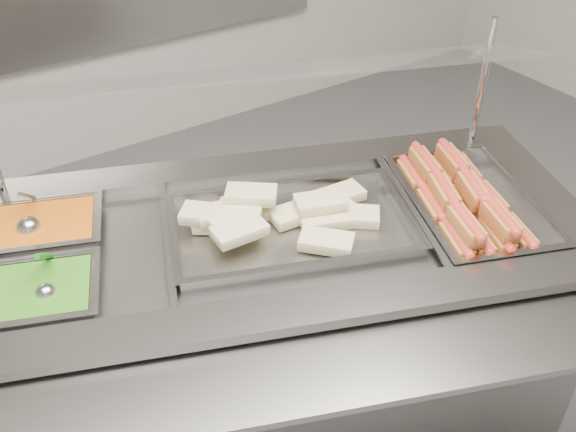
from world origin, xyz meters
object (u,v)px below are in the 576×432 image
pan_wraps (291,229)px  sneeze_guard (255,77)px  steam_counter (273,333)px  serving_spoon (46,287)px  pan_hotdogs (469,209)px  ladle (29,226)px

pan_wraps → sneeze_guard: bearing=84.2°
steam_counter → serving_spoon: (-0.58, 0.08, 0.43)m
pan_wraps → serving_spoon: serving_spoon is taller
sneeze_guard → pan_hotdogs: sneeze_guard is taller
sneeze_guard → pan_hotdogs: 0.72m
ladle → serving_spoon: size_ratio=1.08×
pan_wraps → ladle: 0.70m
pan_wraps → ladle: bearing=148.9°
pan_hotdogs → serving_spoon: size_ratio=3.76×
pan_wraps → ladle: size_ratio=4.27×
steam_counter → pan_hotdogs: 0.69m
sneeze_guard → pan_wraps: size_ratio=2.11×
ladle → serving_spoon: 0.27m
steam_counter → sneeze_guard: (0.07, 0.19, 0.75)m
pan_wraps → serving_spoon: bearing=171.4°
steam_counter → pan_wraps: bearing=-21.2°
sneeze_guard → serving_spoon: 0.74m
pan_hotdogs → serving_spoon: (-1.12, 0.28, 0.05)m
sneeze_guard → steam_counter: bearing=-111.2°
serving_spoon → sneeze_guard: bearing=9.8°
pan_hotdogs → ladle: size_ratio=3.49×
pan_wraps → serving_spoon: (-0.63, 0.10, 0.03)m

